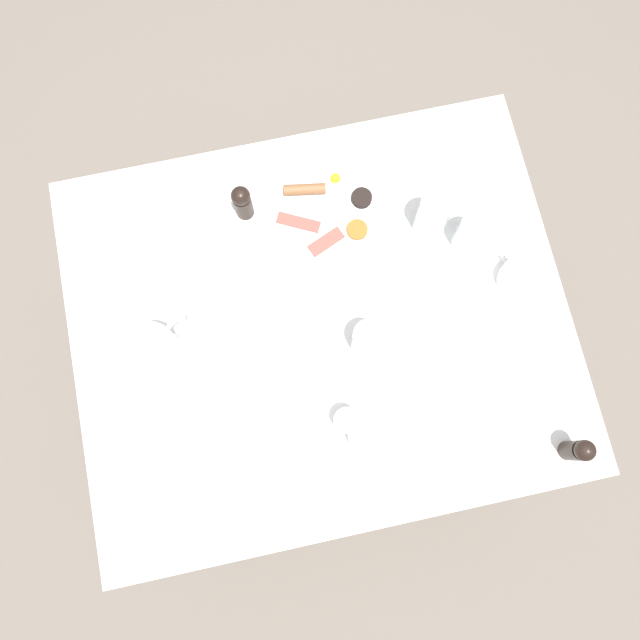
% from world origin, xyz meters
% --- Properties ---
extents(ground_plane, '(8.00, 8.00, 0.00)m').
position_xyz_m(ground_plane, '(0.00, 0.00, 0.00)').
color(ground_plane, '#70665B').
extents(table, '(0.95, 1.15, 0.78)m').
position_xyz_m(table, '(0.00, 0.00, 0.70)').
color(table, white).
rests_on(table, ground_plane).
extents(breakfast_plate, '(0.31, 0.31, 0.04)m').
position_xyz_m(breakfast_plate, '(-0.26, 0.08, 0.79)').
color(breakfast_plate, white).
rests_on(breakfast_plate, table).
extents(teapot_near, '(0.14, 0.17, 0.13)m').
position_xyz_m(teapot_near, '(-0.00, -0.38, 0.83)').
color(teapot_near, white).
rests_on(teapot_near, table).
extents(teacup_with_saucer_left, '(0.16, 0.16, 0.06)m').
position_xyz_m(teacup_with_saucer_left, '(0.00, 0.47, 0.80)').
color(teacup_with_saucer_left, white).
rests_on(teacup_with_saucer_left, table).
extents(water_glass_tall, '(0.07, 0.07, 0.11)m').
position_xyz_m(water_glass_tall, '(0.07, 0.09, 0.83)').
color(water_glass_tall, white).
rests_on(water_glass_tall, table).
extents(water_glass_short, '(0.07, 0.07, 0.14)m').
position_xyz_m(water_glass_short, '(-0.18, 0.30, 0.85)').
color(water_glass_short, white).
rests_on(water_glass_short, table).
extents(wine_glass_spare, '(0.07, 0.07, 0.12)m').
position_xyz_m(wine_glass_spare, '(-0.12, 0.38, 0.84)').
color(wine_glass_spare, white).
rests_on(wine_glass_spare, table).
extents(creamer_jug, '(0.08, 0.06, 0.07)m').
position_xyz_m(creamer_jug, '(0.24, 0.01, 0.81)').
color(creamer_jug, white).
rests_on(creamer_jug, table).
extents(pepper_grinder, '(0.05, 0.05, 0.12)m').
position_xyz_m(pepper_grinder, '(-0.30, -0.12, 0.84)').
color(pepper_grinder, black).
rests_on(pepper_grinder, table).
extents(salt_grinder, '(0.05, 0.05, 0.12)m').
position_xyz_m(salt_grinder, '(0.40, 0.48, 0.84)').
color(salt_grinder, black).
rests_on(salt_grinder, table).
extents(napkin_folded, '(0.13, 0.09, 0.01)m').
position_xyz_m(napkin_folded, '(-0.31, 0.37, 0.78)').
color(napkin_folded, white).
rests_on(napkin_folded, table).
extents(fork_by_plate, '(0.02, 0.19, 0.00)m').
position_xyz_m(fork_by_plate, '(0.26, -0.34, 0.78)').
color(fork_by_plate, silver).
rests_on(fork_by_plate, table).
extents(knife_by_plate, '(0.12, 0.19, 0.00)m').
position_xyz_m(knife_by_plate, '(0.30, 0.25, 0.78)').
color(knife_by_plate, silver).
rests_on(knife_by_plate, table).
extents(spoon_for_tea, '(0.15, 0.03, 0.00)m').
position_xyz_m(spoon_for_tea, '(0.13, -0.10, 0.78)').
color(spoon_for_tea, silver).
rests_on(spoon_for_tea, table).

